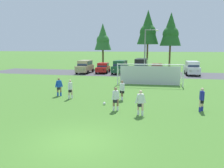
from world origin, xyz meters
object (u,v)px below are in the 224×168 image
at_px(player_striker_near, 202,100).
at_px(parked_car_slot_center_left, 120,67).
at_px(parked_car_slot_far_left, 85,67).
at_px(parked_car_slot_right, 192,68).
at_px(player_defender_far, 122,90).
at_px(player_midfield_center, 116,99).
at_px(soccer_ball, 104,103).
at_px(parked_car_slot_center_right, 157,69).
at_px(parked_car_slot_center, 141,66).
at_px(player_trailing_back, 70,89).
at_px(parked_car_slot_left, 103,68).
at_px(street_lamp, 146,53).
at_px(soccer_goal, 150,74).
at_px(player_winger_left, 59,87).
at_px(player_winger_right, 140,103).

distance_m(player_striker_near, parked_car_slot_center_left, 22.80).
xyz_separation_m(parked_car_slot_far_left, parked_car_slot_right, (17.47, 1.22, 0.00)).
bearing_deg(player_defender_far, player_midfield_center, -88.36).
xyz_separation_m(player_striker_near, player_defender_far, (-5.88, 2.11, 0.00)).
bearing_deg(soccer_ball, parked_car_slot_center_right, 79.83).
distance_m(parked_car_slot_center_left, parked_car_slot_center, 3.58).
distance_m(player_defender_far, player_trailing_back, 4.42).
distance_m(soccer_ball, parked_car_slot_left, 21.41).
distance_m(parked_car_slot_center_left, street_lamp, 6.73).
bearing_deg(soccer_goal, player_winger_left, -134.96).
distance_m(player_midfield_center, player_defender_far, 3.17).
height_order(soccer_ball, player_midfield_center, player_midfield_center).
relative_size(parked_car_slot_center, parked_car_slot_right, 1.04).
bearing_deg(parked_car_slot_center_right, street_lamp, -111.16).
xyz_separation_m(player_winger_left, player_trailing_back, (1.43, -0.84, 0.00)).
bearing_deg(player_trailing_back, player_striker_near, -9.11).
bearing_deg(parked_car_slot_right, player_winger_left, -126.33).
xyz_separation_m(soccer_goal, street_lamp, (-0.86, 6.24, 2.26)).
relative_size(soccer_goal, player_striker_near, 4.56).
xyz_separation_m(player_midfield_center, street_lamp, (0.93, 17.50, 2.73)).
relative_size(player_winger_left, player_trailing_back, 1.00).
bearing_deg(parked_car_slot_center_left, parked_car_slot_left, 176.55).
xyz_separation_m(player_trailing_back, parked_car_slot_center, (4.44, 18.76, 0.52)).
bearing_deg(parked_car_slot_center_right, soccer_ball, -100.17).
distance_m(player_midfield_center, parked_car_slot_center, 21.47).
relative_size(player_winger_left, player_winger_right, 1.00).
distance_m(soccer_goal, parked_car_slot_right, 12.68).
xyz_separation_m(player_trailing_back, parked_car_slot_far_left, (-5.07, 18.44, 0.29)).
height_order(parked_car_slot_far_left, parked_car_slot_center, parked_car_slot_center).
height_order(player_trailing_back, parked_car_slot_left, parked_car_slot_left).
xyz_separation_m(player_trailing_back, parked_car_slot_center_right, (6.95, 18.77, 0.05)).
bearing_deg(soccer_goal, player_winger_right, -90.07).
xyz_separation_m(parked_car_slot_center_left, street_lamp, (4.53, -4.34, 2.44)).
bearing_deg(player_striker_near, parked_car_slot_far_left, 127.36).
xyz_separation_m(player_defender_far, parked_car_slot_center_left, (-3.50, 18.67, 0.29)).
xyz_separation_m(soccer_goal, parked_car_slot_center_left, (-5.38, 10.58, -0.18)).
distance_m(player_midfield_center, player_winger_left, 6.90).
bearing_deg(player_midfield_center, street_lamp, 86.96).
bearing_deg(soccer_goal, parked_car_slot_far_left, 138.93).
distance_m(player_trailing_back, parked_car_slot_center_left, 19.16).
distance_m(parked_car_slot_center, street_lamp, 4.64).
bearing_deg(parked_car_slot_far_left, player_midfield_center, -65.69).
bearing_deg(parked_car_slot_left, player_winger_right, -69.79).
bearing_deg(parked_car_slot_center, soccer_ball, -93.15).
relative_size(player_striker_near, player_winger_left, 1.00).
bearing_deg(player_winger_left, player_defender_far, -3.72).
bearing_deg(player_winger_left, player_trailing_back, -30.40).
bearing_deg(parked_car_slot_center, player_trailing_back, -103.33).
xyz_separation_m(parked_car_slot_left, parked_car_slot_center_left, (3.00, -0.18, 0.24)).
xyz_separation_m(parked_car_slot_center_left, parked_car_slot_center_right, (6.06, -0.37, -0.24)).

